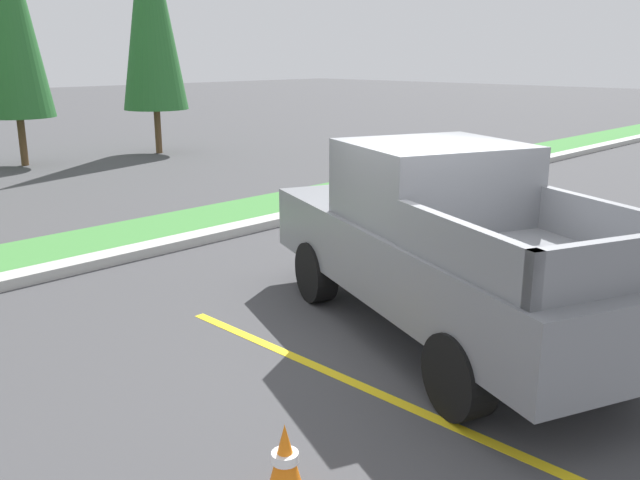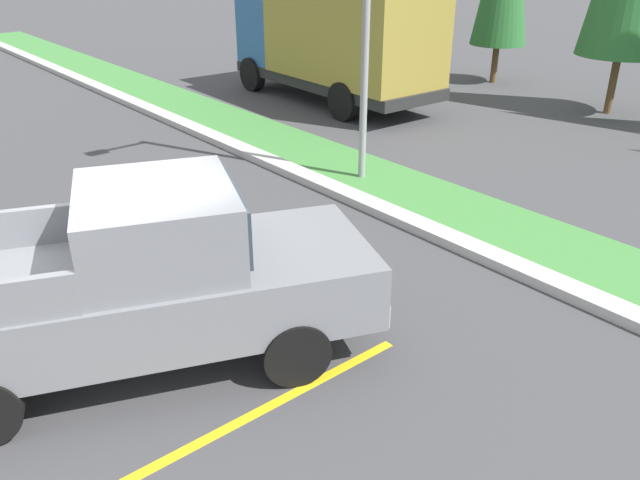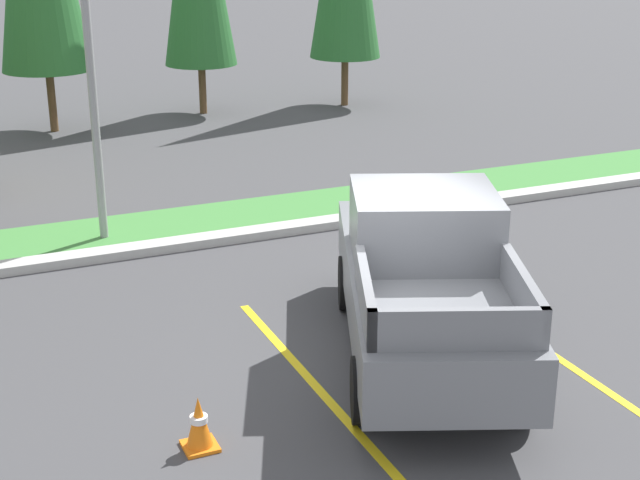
% 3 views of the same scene
% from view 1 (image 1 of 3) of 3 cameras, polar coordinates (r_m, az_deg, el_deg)
% --- Properties ---
extents(ground_plane, '(120.00, 120.00, 0.00)m').
position_cam_1_polar(ground_plane, '(7.50, 7.65, -8.51)').
color(ground_plane, '#424244').
extents(parking_line_near, '(0.12, 4.80, 0.01)m').
position_cam_1_polar(parking_line_near, '(6.63, 2.31, -11.65)').
color(parking_line_near, yellow).
rests_on(parking_line_near, ground).
extents(parking_line_far, '(0.12, 4.80, 0.01)m').
position_cam_1_polar(parking_line_far, '(8.99, 15.75, -4.82)').
color(parking_line_far, yellow).
rests_on(parking_line_far, ground).
extents(curb_strip, '(56.00, 0.40, 0.15)m').
position_cam_1_polar(curb_strip, '(11.01, -13.56, -0.58)').
color(curb_strip, '#B2B2AD').
rests_on(curb_strip, ground).
extents(grass_median, '(56.00, 1.80, 0.06)m').
position_cam_1_polar(grass_median, '(11.94, -16.38, 0.23)').
color(grass_median, '#42843D').
rests_on(grass_median, ground).
extents(pickup_truck_main, '(3.72, 5.54, 2.10)m').
position_cam_1_polar(pickup_truck_main, '(7.45, 10.27, -0.27)').
color(pickup_truck_main, black).
rests_on(pickup_truck_main, ground).
extents(cypress_tree_right_inner, '(1.94, 1.94, 7.45)m').
position_cam_1_polar(cypress_tree_right_inner, '(20.75, -24.84, 17.78)').
color(cypress_tree_right_inner, brown).
rests_on(cypress_tree_right_inner, ground).
extents(cypress_tree_rightmost, '(1.97, 1.97, 7.60)m').
position_cam_1_polar(cypress_tree_rightmost, '(22.11, -14.08, 18.67)').
color(cypress_tree_rightmost, brown).
rests_on(cypress_tree_rightmost, ground).
extents(traffic_cone, '(0.36, 0.36, 0.60)m').
position_cam_1_polar(traffic_cone, '(4.91, -2.95, -18.30)').
color(traffic_cone, orange).
rests_on(traffic_cone, ground).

